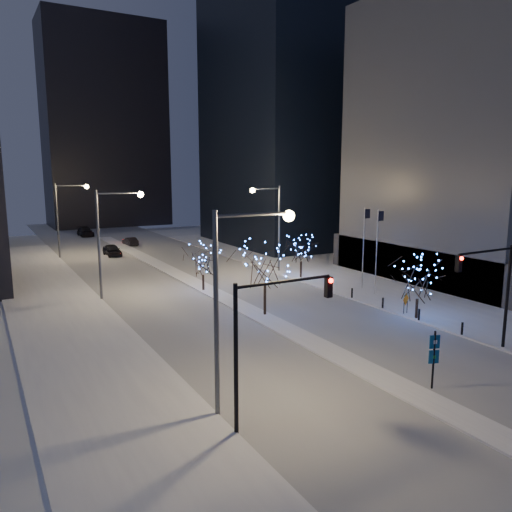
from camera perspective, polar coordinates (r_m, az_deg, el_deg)
ground at (r=29.33m, az=15.98°, el=-14.26°), size 160.00×160.00×0.00m
road at (r=58.16m, az=-9.27°, el=-1.99°), size 20.00×130.00×0.02m
median at (r=53.58m, az=-7.42°, el=-2.88°), size 2.00×80.00×0.15m
east_sidewalk at (r=53.00m, az=12.07°, el=-3.16°), size 10.00×90.00×0.15m
west_sidewalk at (r=40.64m, az=-20.63°, el=-7.57°), size 8.00×90.00×0.15m
midrise_block at (r=64.82m, az=26.77°, el=11.64°), size 30.00×22.00×30.00m
plinth at (r=65.47m, az=25.90°, el=0.23°), size 30.00×24.00×4.00m
horizon_block at (r=113.80m, az=-16.93°, el=14.06°), size 24.00×14.00×42.00m
street_lamp_w_near at (r=23.67m, az=-2.28°, el=-3.09°), size 4.40×0.56×10.00m
street_lamp_w_mid at (r=47.03m, az=-16.35°, el=2.97°), size 4.40×0.56×10.00m
street_lamp_w_far at (r=71.51m, az=-20.98°, el=4.94°), size 4.40×0.56×10.00m
street_lamp_east at (r=57.06m, az=1.88°, el=4.45°), size 3.90×0.56×10.00m
traffic_signal_west at (r=22.67m, az=1.22°, el=-8.23°), size 5.26×0.43×7.00m
traffic_signal_east at (r=35.16m, az=25.51°, el=-2.67°), size 5.26×0.43×7.00m
flagpoles at (r=49.05m, az=12.96°, el=1.38°), size 1.35×2.60×8.00m
bollards at (r=42.64m, az=16.15°, el=-5.78°), size 0.16×12.16×0.90m
car_near at (r=71.95m, az=-16.11°, el=0.64°), size 1.93×4.66×1.58m
car_mid at (r=81.05m, az=-14.17°, el=1.63°), size 1.65×4.04×1.30m
car_far at (r=94.82m, az=-18.93°, el=2.63°), size 2.32×5.47×1.57m
holiday_tree_median_near at (r=40.04m, az=1.03°, el=-1.05°), size 5.67×5.67×6.09m
holiday_tree_median_far at (r=48.79m, az=-6.09°, el=-0.47°), size 4.72×4.72×4.73m
holiday_tree_plaza_near at (r=41.27m, az=18.05°, el=-2.63°), size 5.42×5.42×4.94m
holiday_tree_plaza_far at (r=54.39m, az=5.19°, el=0.68°), size 3.60×3.60×4.59m
wayfinding_sign at (r=29.03m, az=19.67°, el=-10.45°), size 0.57×0.26×3.28m
construction_sign at (r=42.75m, az=16.75°, el=-4.97°), size 0.98×0.41×1.71m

